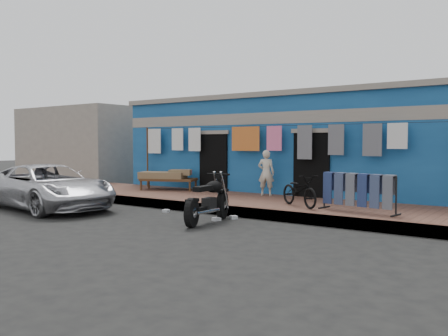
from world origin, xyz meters
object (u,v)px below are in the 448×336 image
seated_person (266,173)px  charpoy (169,180)px  motorcycle (208,199)px  jeans_rack (358,192)px  car (48,186)px  bicycle (299,187)px

seated_person → charpoy: size_ratio=0.64×
motorcycle → jeans_rack: jeans_rack is taller
seated_person → jeans_rack: bearing=136.7°
car → jeans_rack: 8.11m
jeans_rack → seated_person: bearing=153.8°
seated_person → motorcycle: seated_person is taller
car → motorcycle: (4.88, 0.78, -0.09)m
seated_person → car: bearing=28.9°
bicycle → motorcycle: 2.38m
seated_person → bicycle: seated_person is taller
jeans_rack → bicycle: bearing=178.8°
jeans_rack → car: bearing=-160.2°
car → seated_person: 6.13m
bicycle → motorcycle: bicycle is taller
seated_person → jeans_rack: seated_person is taller
car → jeans_rack: bearing=-64.1°
seated_person → motorcycle: (0.63, -3.63, -0.38)m
motorcycle → jeans_rack: bearing=29.0°
charpoy → car: bearing=-100.0°
seated_person → bicycle: size_ratio=0.91×
motorcycle → jeans_rack: (2.75, 1.97, 0.15)m
motorcycle → car: bearing=-177.5°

